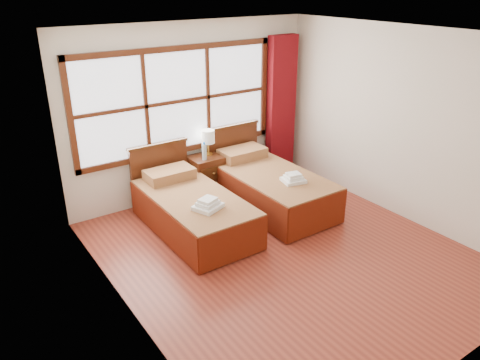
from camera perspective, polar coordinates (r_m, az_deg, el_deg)
floor at (r=5.89m, az=5.55°, el=-8.85°), size 4.50×4.50×0.00m
ceiling at (r=5.01m, az=6.75°, el=17.15°), size 4.50×4.50×0.00m
wall_back at (r=7.09m, az=-5.85°, el=8.31°), size 4.00×0.00×4.00m
wall_left at (r=4.37m, az=-14.35°, el=-2.18°), size 0.00×4.50×4.50m
wall_right at (r=6.73m, az=19.27°, el=6.30°), size 0.00×4.50×4.50m
window at (r=6.89m, az=-7.60°, el=9.51°), size 3.16×0.06×1.56m
curtain at (r=7.88m, az=5.02°, el=8.91°), size 0.50×0.16×2.30m
bed_left at (r=6.29m, az=-5.89°, el=-3.55°), size 0.99×2.01×0.96m
bed_right at (r=6.92m, az=3.40°, el=-0.71°), size 1.04×2.06×1.01m
nightstand at (r=7.22m, az=-4.18°, el=0.45°), size 0.49×0.48×0.65m
towels_left at (r=5.78m, az=-3.94°, el=-3.01°), size 0.41×0.38×0.14m
towels_right at (r=6.49m, az=6.53°, el=0.19°), size 0.35×0.32×0.13m
lamp at (r=7.09m, az=-3.92°, el=5.20°), size 0.20×0.20×0.39m
bottle_near at (r=6.94m, az=-4.37°, el=3.46°), size 0.07×0.07×0.27m
bottle_far at (r=6.96m, az=-4.40°, el=3.47°), size 0.07×0.07×0.26m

